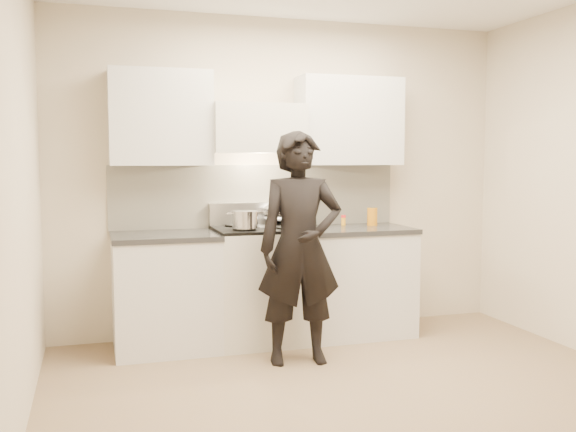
{
  "coord_description": "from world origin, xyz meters",
  "views": [
    {
      "loc": [
        -1.61,
        -3.61,
        1.5
      ],
      "look_at": [
        -0.19,
        1.05,
        1.07
      ],
      "focal_mm": 40.0,
      "sensor_mm": 36.0,
      "label": 1
    }
  ],
  "objects_px": {
    "stove": "(261,284)",
    "utensil_crock": "(308,214)",
    "person": "(300,248)",
    "wok": "(280,213)",
    "counter_right": "(355,280)"
  },
  "relations": [
    {
      "from": "stove",
      "to": "utensil_crock",
      "type": "xyz_separation_m",
      "value": [
        0.48,
        0.21,
        0.55
      ]
    },
    {
      "from": "utensil_crock",
      "to": "person",
      "type": "relative_size",
      "value": 0.19
    },
    {
      "from": "wok",
      "to": "person",
      "type": "height_order",
      "value": "person"
    },
    {
      "from": "counter_right",
      "to": "person",
      "type": "xyz_separation_m",
      "value": [
        -0.7,
        -0.62,
        0.39
      ]
    },
    {
      "from": "counter_right",
      "to": "person",
      "type": "height_order",
      "value": "person"
    },
    {
      "from": "counter_right",
      "to": "utensil_crock",
      "type": "relative_size",
      "value": 2.81
    },
    {
      "from": "counter_right",
      "to": "wok",
      "type": "relative_size",
      "value": 2.25
    },
    {
      "from": "counter_right",
      "to": "person",
      "type": "bearing_deg",
      "value": -138.59
    },
    {
      "from": "wok",
      "to": "person",
      "type": "xyz_separation_m",
      "value": [
        -0.07,
        -0.76,
        -0.2
      ]
    },
    {
      "from": "stove",
      "to": "wok",
      "type": "relative_size",
      "value": 2.34
    },
    {
      "from": "utensil_crock",
      "to": "person",
      "type": "xyz_separation_m",
      "value": [
        -0.35,
        -0.83,
        -0.17
      ]
    },
    {
      "from": "stove",
      "to": "counter_right",
      "type": "relative_size",
      "value": 1.04
    },
    {
      "from": "counter_right",
      "to": "wok",
      "type": "bearing_deg",
      "value": 167.09
    },
    {
      "from": "counter_right",
      "to": "stove",
      "type": "bearing_deg",
      "value": -180.0
    },
    {
      "from": "utensil_crock",
      "to": "person",
      "type": "bearing_deg",
      "value": -112.71
    }
  ]
}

